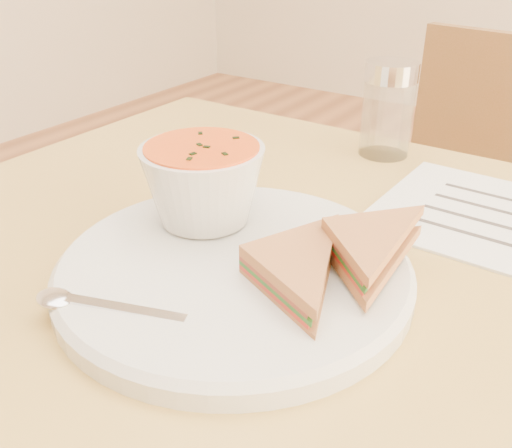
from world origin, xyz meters
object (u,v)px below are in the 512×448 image
Objects in this scene: chair_far at (443,266)px; condiment_shaker at (388,109)px; plate at (234,272)px; soup_bowl at (204,188)px.

chair_far is 0.49m from condiment_shaker.
condiment_shaker is at bearing 92.00° from plate.
plate is 0.36m from condiment_shaker.
plate is 2.66× the size of soup_bowl.
condiment_shaker is (0.05, 0.32, 0.01)m from soup_bowl.
chair_far is 6.84× the size of condiment_shaker.
plate is 0.09m from soup_bowl.
chair_far is 0.74m from soup_bowl.
plate is (-0.02, -0.66, 0.34)m from chair_far.
soup_bowl is 0.32m from condiment_shaker.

